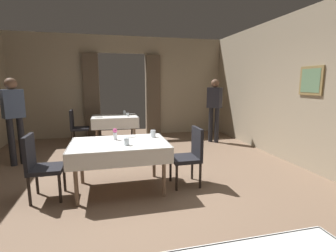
{
  "coord_description": "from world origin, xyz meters",
  "views": [
    {
      "loc": [
        -0.49,
        -3.62,
        1.63
      ],
      "look_at": [
        0.47,
        0.27,
        0.93
      ],
      "focal_mm": 26.52,
      "sensor_mm": 36.0,
      "label": 1
    }
  ],
  "objects_px": {
    "flower_vase_mid": "(115,134)",
    "dining_table_mid": "(119,147)",
    "chair_mid_left": "(40,164)",
    "glass_far_c": "(124,112)",
    "glass_far_d": "(128,114)",
    "person_diner_standing_aside": "(14,114)",
    "glass_mid_c": "(127,142)",
    "plate_mid_d": "(130,136)",
    "plate_far_a": "(105,115)",
    "dining_table_far": "(115,120)",
    "glass_mid_b": "(153,134)",
    "chair_mid_right": "(190,153)",
    "person_waiter_by_doorway": "(214,105)",
    "chair_far_left": "(77,126)",
    "plate_far_b": "(99,117)"
  },
  "relations": [
    {
      "from": "chair_far_left",
      "to": "plate_far_a",
      "type": "relative_size",
      "value": 4.41
    },
    {
      "from": "glass_mid_c",
      "to": "plate_mid_d",
      "type": "height_order",
      "value": "glass_mid_c"
    },
    {
      "from": "glass_mid_c",
      "to": "glass_far_c",
      "type": "bearing_deg",
      "value": 86.6
    },
    {
      "from": "flower_vase_mid",
      "to": "plate_mid_d",
      "type": "distance_m",
      "value": 0.32
    },
    {
      "from": "chair_mid_right",
      "to": "glass_far_d",
      "type": "xyz_separation_m",
      "value": [
        -0.74,
        2.99,
        0.28
      ]
    },
    {
      "from": "glass_far_c",
      "to": "person_diner_standing_aside",
      "type": "bearing_deg",
      "value": -144.07
    },
    {
      "from": "chair_mid_right",
      "to": "person_waiter_by_doorway",
      "type": "relative_size",
      "value": 0.54
    },
    {
      "from": "flower_vase_mid",
      "to": "dining_table_mid",
      "type": "bearing_deg",
      "value": -73.06
    },
    {
      "from": "chair_far_left",
      "to": "flower_vase_mid",
      "type": "height_order",
      "value": "flower_vase_mid"
    },
    {
      "from": "dining_table_far",
      "to": "plate_far_b",
      "type": "height_order",
      "value": "plate_far_b"
    },
    {
      "from": "dining_table_far",
      "to": "chair_far_left",
      "type": "xyz_separation_m",
      "value": [
        -0.98,
        0.08,
        -0.13
      ]
    },
    {
      "from": "flower_vase_mid",
      "to": "glass_mid_c",
      "type": "bearing_deg",
      "value": -69.62
    },
    {
      "from": "dining_table_mid",
      "to": "dining_table_far",
      "type": "distance_m",
      "value": 3.01
    },
    {
      "from": "glass_mid_b",
      "to": "glass_far_d",
      "type": "bearing_deg",
      "value": 93.99
    },
    {
      "from": "dining_table_mid",
      "to": "person_waiter_by_doorway",
      "type": "height_order",
      "value": "person_waiter_by_doorway"
    },
    {
      "from": "plate_far_a",
      "to": "glass_far_c",
      "type": "relative_size",
      "value": 1.86
    },
    {
      "from": "plate_far_a",
      "to": "person_diner_standing_aside",
      "type": "distance_m",
      "value": 2.33
    },
    {
      "from": "dining_table_far",
      "to": "flower_vase_mid",
      "type": "distance_m",
      "value": 2.85
    },
    {
      "from": "chair_mid_right",
      "to": "chair_far_left",
      "type": "distance_m",
      "value": 3.76
    },
    {
      "from": "chair_far_left",
      "to": "glass_mid_c",
      "type": "distance_m",
      "value": 3.48
    },
    {
      "from": "chair_mid_right",
      "to": "glass_far_d",
      "type": "bearing_deg",
      "value": 103.84
    },
    {
      "from": "glass_mid_c",
      "to": "glass_far_c",
      "type": "relative_size",
      "value": 0.94
    },
    {
      "from": "chair_mid_right",
      "to": "person_diner_standing_aside",
      "type": "height_order",
      "value": "person_diner_standing_aside"
    },
    {
      "from": "flower_vase_mid",
      "to": "glass_mid_b",
      "type": "relative_size",
      "value": 1.54
    },
    {
      "from": "glass_mid_b",
      "to": "glass_far_d",
      "type": "xyz_separation_m",
      "value": [
        -0.19,
        2.72,
        -0.02
      ]
    },
    {
      "from": "dining_table_far",
      "to": "plate_mid_d",
      "type": "relative_size",
      "value": 6.01
    },
    {
      "from": "glass_mid_b",
      "to": "plate_mid_d",
      "type": "distance_m",
      "value": 0.38
    },
    {
      "from": "dining_table_mid",
      "to": "chair_far_left",
      "type": "height_order",
      "value": "chair_far_left"
    },
    {
      "from": "chair_mid_left",
      "to": "dining_table_mid",
      "type": "bearing_deg",
      "value": 2.9
    },
    {
      "from": "glass_far_d",
      "to": "person_diner_standing_aside",
      "type": "xyz_separation_m",
      "value": [
        -2.29,
        -1.24,
        0.23
      ]
    },
    {
      "from": "flower_vase_mid",
      "to": "glass_far_d",
      "type": "xyz_separation_m",
      "value": [
        0.42,
        2.75,
        -0.06
      ]
    },
    {
      "from": "dining_table_mid",
      "to": "chair_mid_right",
      "type": "height_order",
      "value": "chair_mid_right"
    },
    {
      "from": "glass_mid_c",
      "to": "glass_far_d",
      "type": "height_order",
      "value": "glass_mid_c"
    },
    {
      "from": "dining_table_far",
      "to": "glass_mid_c",
      "type": "distance_m",
      "value": 3.24
    },
    {
      "from": "glass_mid_b",
      "to": "plate_far_b",
      "type": "height_order",
      "value": "glass_mid_b"
    },
    {
      "from": "flower_vase_mid",
      "to": "plate_far_b",
      "type": "distance_m",
      "value": 2.68
    },
    {
      "from": "chair_far_left",
      "to": "dining_table_mid",
      "type": "bearing_deg",
      "value": -72.91
    },
    {
      "from": "dining_table_far",
      "to": "glass_mid_b",
      "type": "relative_size",
      "value": 10.12
    },
    {
      "from": "flower_vase_mid",
      "to": "glass_mid_c",
      "type": "xyz_separation_m",
      "value": [
        0.15,
        -0.39,
        -0.04
      ]
    },
    {
      "from": "plate_mid_d",
      "to": "glass_far_d",
      "type": "relative_size",
      "value": 2.36
    },
    {
      "from": "plate_mid_d",
      "to": "glass_far_d",
      "type": "xyz_separation_m",
      "value": [
        0.16,
        2.58,
        0.04
      ]
    },
    {
      "from": "glass_mid_b",
      "to": "person_waiter_by_doorway",
      "type": "xyz_separation_m",
      "value": [
        2.12,
        2.34,
        0.21
      ]
    },
    {
      "from": "chair_mid_left",
      "to": "glass_mid_c",
      "type": "bearing_deg",
      "value": -7.85
    },
    {
      "from": "plate_far_a",
      "to": "dining_table_mid",
      "type": "bearing_deg",
      "value": -86.06
    },
    {
      "from": "person_diner_standing_aside",
      "to": "glass_far_c",
      "type": "bearing_deg",
      "value": 35.93
    },
    {
      "from": "flower_vase_mid",
      "to": "glass_far_d",
      "type": "height_order",
      "value": "flower_vase_mid"
    },
    {
      "from": "chair_mid_left",
      "to": "glass_far_c",
      "type": "bearing_deg",
      "value": 67.35
    },
    {
      "from": "dining_table_mid",
      "to": "person_waiter_by_doorway",
      "type": "relative_size",
      "value": 0.83
    },
    {
      "from": "flower_vase_mid",
      "to": "glass_mid_c",
      "type": "height_order",
      "value": "flower_vase_mid"
    },
    {
      "from": "plate_far_b",
      "to": "person_diner_standing_aside",
      "type": "xyz_separation_m",
      "value": [
        -1.55,
        -1.14,
        0.27
      ]
    }
  ]
}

